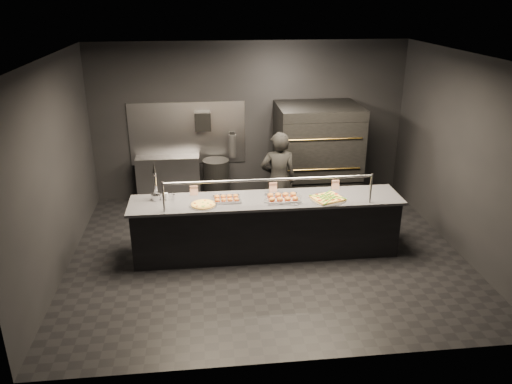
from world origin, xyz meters
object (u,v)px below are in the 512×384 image
Objects in this scene: fire_extinguisher at (232,145)px; slider_tray_a at (227,199)px; trash_bin at (216,181)px; pizza_oven at (317,155)px; prep_shelf at (169,179)px; service_counter at (266,226)px; square_pizza at (328,198)px; worker at (278,180)px; slider_tray_b at (283,198)px; beer_tap at (156,189)px; towel_dispenser at (203,121)px; round_pizza at (203,205)px.

fire_extinguisher is 1.17× the size of slider_tray_a.
pizza_oven is at bearing -8.55° from trash_bin.
prep_shelf is at bearing 171.50° from trash_bin.
service_counter is 2.29m from trash_bin.
pizza_oven is 3.61× the size of square_pizza.
worker reaches higher than fire_extinguisher.
worker is at bearing 45.96° from slider_tray_a.
fire_extinguisher reaches higher than prep_shelf.
slider_tray_b is 1.04m from worker.
pizza_oven is (1.20, 1.90, 0.50)m from service_counter.
service_counter is at bearing 172.23° from square_pizza.
beer_tap is 2.57m from square_pizza.
beer_tap is at bearing 173.62° from slider_tray_b.
towel_dispenser is at bearing 136.04° from trash_bin.
slider_tray_a is at bearing 175.46° from slider_tray_b.
prep_shelf is (-1.60, 2.32, -0.01)m from service_counter.
square_pizza is 1.24m from worker.
fire_extinguisher is 0.86× the size of beer_tap.
square_pizza is at bearing -54.28° from towel_dispenser.
slider_tray_a is at bearing -87.75° from trash_bin.
pizza_oven is at bearing 57.73° from service_counter.
square_pizza is at bearing -7.77° from service_counter.
round_pizza is at bearing -96.47° from trash_bin.
towel_dispenser is 3.16m from square_pizza.
prep_shelf is at bearing 104.75° from round_pizza.
pizza_oven is 2.61m from slider_tray_a.
trash_bin is (0.96, 2.03, -0.66)m from beer_tap.
worker is at bearing -49.09° from towel_dispenser.
slider_tray_b is 2.48m from trash_bin.
towel_dispenser is at bearing 71.64° from beer_tap.
slider_tray_b is 0.35× the size of worker.
pizza_oven reaches higher than slider_tray_a.
round_pizza is at bearing 42.76° from worker.
prep_shelf is 2.02× the size of slider_tray_b.
slider_tray_a is (1.00, -2.31, 0.50)m from prep_shelf.
round_pizza is (0.65, -2.47, 0.49)m from prep_shelf.
prep_shelf is at bearing 135.73° from square_pizza.
towel_dispenser is 0.66× the size of square_pizza.
service_counter reaches higher than prep_shelf.
worker is at bearing 71.17° from service_counter.
fire_extinguisher is 2.59m from beer_tap.
slider_tray_a is 0.81× the size of square_pizza.
trash_bin is 1.64m from worker.
worker is (0.93, 0.96, -0.10)m from slider_tray_a.
pizza_oven is 1.59× the size of prep_shelf.
prep_shelf is at bearing -176.34° from fire_extinguisher.
slider_tray_b is (0.59, -2.46, -0.11)m from fire_extinguisher.
fire_extinguisher is 2.62m from round_pizza.
square_pizza reaches higher than trash_bin.
prep_shelf is 2.05× the size of beer_tap.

